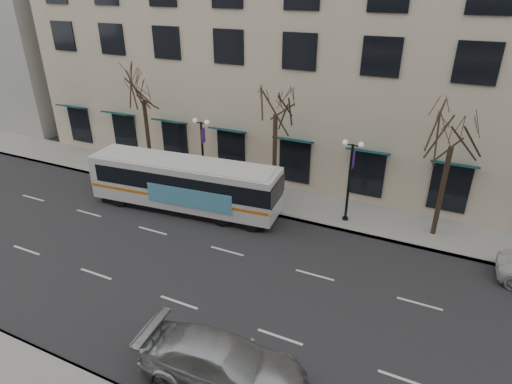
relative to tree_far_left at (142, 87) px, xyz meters
The scene contains 9 objects.
ground 14.91m from the tree_far_left, 41.35° to the right, with size 160.00×160.00×0.00m, color black.
sidewalk_far 16.40m from the tree_far_left, ahead, with size 80.00×4.00×0.15m, color gray.
tree_far_left is the anchor object (origin of this frame).
tree_far_mid 10.00m from the tree_far_left, ahead, with size 3.60×3.60×8.55m.
tree_far_right 20.00m from the tree_far_left, ahead, with size 3.60×3.60×8.06m.
lamp_post_left 6.29m from the tree_far_left, ahead, with size 1.22×0.45×5.21m.
lamp_post_right 15.48m from the tree_far_left, ahead, with size 1.22×0.45×5.21m.
city_bus 7.98m from the tree_far_left, 31.98° to the right, with size 12.47×3.79×3.33m.
silver_car 20.61m from the tree_far_left, 45.08° to the right, with size 2.54×6.24×1.81m, color #9DA0A5.
Camera 1 is at (9.72, -14.67, 13.20)m, focal length 30.00 mm.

